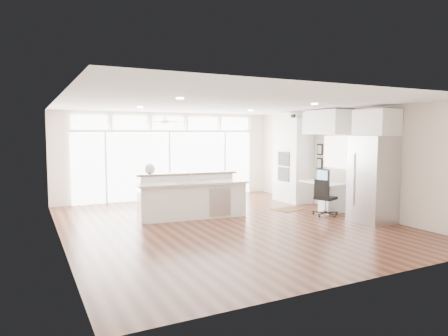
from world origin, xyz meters
name	(u,v)px	position (x,y,z in m)	size (l,w,h in m)	color
floor	(226,224)	(0.00, 0.00, -0.01)	(7.00, 8.00, 0.02)	#3A1B11
ceiling	(227,104)	(0.00, 0.00, 2.70)	(7.00, 8.00, 0.02)	white
wall_back	(168,156)	(0.00, 4.00, 1.35)	(7.00, 0.04, 2.70)	silver
wall_front	(361,186)	(0.00, -4.00, 1.35)	(7.00, 0.04, 2.70)	silver
wall_left	(59,172)	(-3.50, 0.00, 1.35)	(0.04, 8.00, 2.70)	silver
wall_right	(344,160)	(3.50, 0.00, 1.35)	(0.04, 8.00, 2.70)	silver
glass_wall	(169,166)	(0.00, 3.94, 1.05)	(5.80, 0.06, 2.08)	white
transom_row	(169,123)	(0.00, 3.94, 2.38)	(5.90, 0.06, 0.40)	white
desk_window	(335,152)	(3.46, 0.30, 1.55)	(0.04, 0.85, 0.85)	white
ceiling_fan	(165,118)	(-0.50, 2.80, 2.48)	(1.16, 1.16, 0.32)	white
recessed_lights	(222,106)	(0.00, 0.20, 2.68)	(3.40, 3.00, 0.02)	white
oven_cabinet	(293,160)	(3.17, 1.80, 1.25)	(0.64, 1.20, 2.50)	white
desk_nook	(325,196)	(3.13, 0.30, 0.38)	(0.72, 1.30, 0.76)	white
upper_cabinets	(327,122)	(3.17, 0.30, 2.35)	(0.64, 1.30, 0.64)	white
refrigerator	(373,179)	(3.11, -1.35, 1.00)	(0.76, 0.90, 2.00)	#B4B5B9
fridge_cabinet	(377,123)	(3.17, -1.35, 2.30)	(0.64, 0.90, 0.60)	white
framed_photos	(320,156)	(3.46, 0.92, 1.40)	(0.06, 0.22, 0.80)	black
kitchen_island	(192,196)	(-0.44, 0.98, 0.53)	(2.69, 1.01, 1.07)	white
rug	(288,209)	(2.28, 0.77, 0.01)	(0.81, 0.59, 0.01)	#3A2312
office_chair	(326,198)	(2.64, -0.30, 0.45)	(0.47, 0.44, 0.91)	black
fishbowl	(150,169)	(-1.34, 1.48, 1.20)	(0.26, 0.26, 0.26)	silver
monitor	(323,175)	(3.05, 0.30, 0.95)	(0.07, 0.44, 0.37)	black
keyboard	(318,182)	(2.88, 0.30, 0.77)	(0.11, 0.28, 0.01)	white
potted_plant	(293,115)	(3.17, 1.80, 2.61)	(0.26, 0.29, 0.23)	#2B5625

